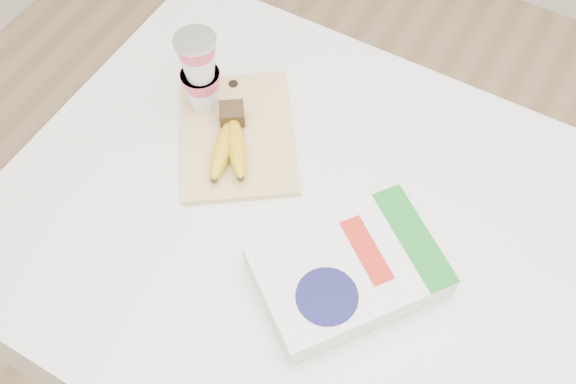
% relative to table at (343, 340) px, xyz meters
% --- Properties ---
extents(room, '(4.00, 4.00, 4.00)m').
position_rel_table_xyz_m(room, '(0.00, 0.00, 0.84)').
color(room, tan).
rests_on(room, ground).
extents(table, '(1.35, 0.90, 1.01)m').
position_rel_table_xyz_m(table, '(0.00, 0.00, 0.00)').
color(table, white).
rests_on(table, ground).
extents(cutting_board, '(0.35, 0.37, 0.01)m').
position_rel_table_xyz_m(cutting_board, '(-0.32, 0.10, 0.51)').
color(cutting_board, '#E4B07D').
rests_on(cutting_board, table).
extents(bananas, '(0.14, 0.18, 0.05)m').
position_rel_table_xyz_m(bananas, '(-0.31, 0.06, 0.54)').
color(bananas, '#382816').
rests_on(bananas, cutting_board).
extents(yogurt_stack, '(0.08, 0.08, 0.18)m').
position_rel_table_xyz_m(yogurt_stack, '(-0.41, 0.12, 0.62)').
color(yogurt_stack, white).
rests_on(yogurt_stack, cutting_board).
extents(cereal_box, '(0.34, 0.36, 0.07)m').
position_rel_table_xyz_m(cereal_box, '(0.00, -0.07, 0.54)').
color(cereal_box, white).
rests_on(cereal_box, table).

